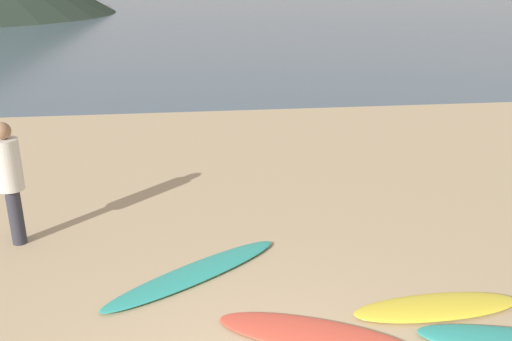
{
  "coord_description": "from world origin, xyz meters",
  "views": [
    {
      "loc": [
        -0.6,
        -3.47,
        3.76
      ],
      "look_at": [
        0.48,
        5.07,
        0.6
      ],
      "focal_mm": 38.92,
      "sensor_mm": 36.0,
      "label": 1
    }
  ],
  "objects_px": {
    "surfboard_2": "(195,273)",
    "surfboard_4": "(437,307)",
    "person_1": "(9,174)",
    "surfboard_3": "(314,335)"
  },
  "relations": [
    {
      "from": "surfboard_2",
      "to": "surfboard_4",
      "type": "xyz_separation_m",
      "value": [
        2.78,
        -1.13,
        0.0
      ]
    },
    {
      "from": "surfboard_4",
      "to": "surfboard_2",
      "type": "bearing_deg",
      "value": 155.92
    },
    {
      "from": "surfboard_4",
      "to": "person_1",
      "type": "xyz_separation_m",
      "value": [
        -5.27,
        2.37,
        1.02
      ]
    },
    {
      "from": "surfboard_3",
      "to": "surfboard_4",
      "type": "xyz_separation_m",
      "value": [
        1.53,
        0.31,
        0.01
      ]
    },
    {
      "from": "surfboard_2",
      "to": "person_1",
      "type": "relative_size",
      "value": 1.47
    },
    {
      "from": "surfboard_4",
      "to": "person_1",
      "type": "height_order",
      "value": "person_1"
    },
    {
      "from": "surfboard_2",
      "to": "surfboard_3",
      "type": "height_order",
      "value": "surfboard_2"
    },
    {
      "from": "surfboard_2",
      "to": "surfboard_3",
      "type": "distance_m",
      "value": 1.91
    },
    {
      "from": "surfboard_4",
      "to": "surfboard_3",
      "type": "bearing_deg",
      "value": -170.49
    },
    {
      "from": "person_1",
      "to": "surfboard_3",
      "type": "bearing_deg",
      "value": -147.97
    }
  ]
}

